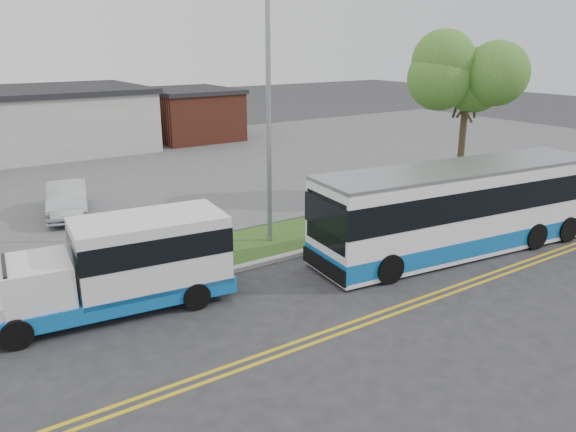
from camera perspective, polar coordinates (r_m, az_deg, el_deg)
ground at (r=17.87m, az=-5.18°, el=-7.12°), size 140.00×140.00×0.00m
lane_line_north at (r=14.97m, az=2.21°, el=-12.20°), size 70.00×0.12×0.01m
lane_line_south at (r=14.76m, az=2.91°, el=-12.67°), size 70.00×0.12×0.01m
curb at (r=18.73m, az=-6.84°, el=-5.73°), size 80.00×0.30×0.15m
verge at (r=20.24m, az=-9.21°, el=-4.10°), size 80.00×3.30×0.10m
parking_lot at (r=33.07m, az=-19.76°, el=3.54°), size 80.00×25.00×0.10m
brick_wing at (r=44.57m, az=-9.88°, el=10.17°), size 6.30×7.30×3.90m
tree_east at (r=27.83m, az=17.90°, el=14.15°), size 5.20×5.20×8.33m
streetlight_near at (r=20.25m, az=-1.88°, el=11.27°), size 0.35×1.53×9.50m
shuttle_bus at (r=16.59m, az=-16.00°, el=-4.48°), size 7.05×2.96×2.63m
transit_bus at (r=21.15m, az=17.01°, el=0.73°), size 11.63×3.92×3.17m
parked_car_a at (r=26.13m, az=-21.47°, el=1.67°), size 2.69×4.80×1.50m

